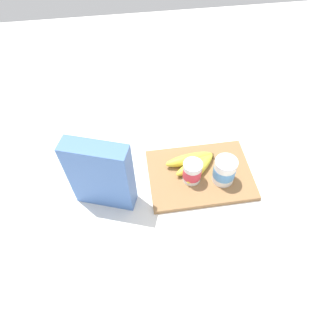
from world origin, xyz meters
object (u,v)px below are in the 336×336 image
at_px(yogurt_cup_front, 224,171).
at_px(banana_bunch, 194,163).
at_px(cutting_board, 200,174).
at_px(yogurt_cup_back, 192,172).
at_px(cereal_box, 101,176).

height_order(yogurt_cup_front, banana_bunch, yogurt_cup_front).
height_order(cutting_board, banana_bunch, banana_bunch).
bearing_deg(yogurt_cup_back, cutting_board, -150.36).
height_order(cutting_board, cereal_box, cereal_box).
bearing_deg(banana_bunch, cutting_board, 117.22).
distance_m(cutting_board, cereal_box, 0.34).
bearing_deg(cutting_board, banana_bunch, -62.78).
xyz_separation_m(cereal_box, yogurt_cup_back, (-0.28, -0.02, -0.07)).
xyz_separation_m(cutting_board, yogurt_cup_back, (0.03, 0.02, 0.05)).
relative_size(cutting_board, yogurt_cup_back, 4.31).
xyz_separation_m(cutting_board, banana_bunch, (0.02, -0.03, 0.03)).
relative_size(cereal_box, yogurt_cup_front, 2.67).
relative_size(yogurt_cup_back, banana_bunch, 0.45).
bearing_deg(yogurt_cup_back, banana_bunch, -110.69).
xyz_separation_m(yogurt_cup_front, yogurt_cup_back, (0.10, -0.02, -0.01)).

